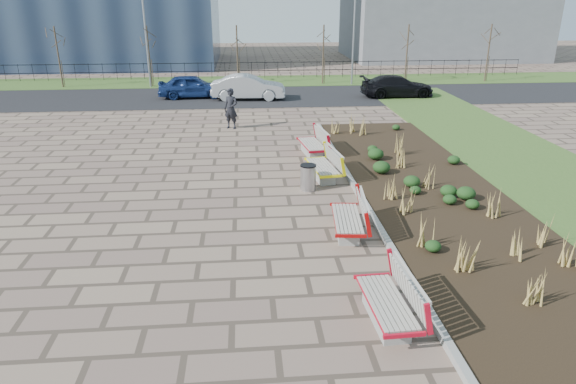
{
  "coord_description": "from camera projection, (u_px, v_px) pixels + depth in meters",
  "views": [
    {
      "loc": [
        0.37,
        -10.15,
        6.01
      ],
      "look_at": [
        1.5,
        3.0,
        0.9
      ],
      "focal_mm": 32.0,
      "sensor_mm": 36.0,
      "label": 1
    }
  ],
  "objects": [
    {
      "name": "car_blue",
      "position": [
        192.0,
        86.0,
        31.48
      ],
      "size": [
        4.18,
        1.87,
        1.4
      ],
      "primitive_type": "imported",
      "rotation": [
        0.0,
        0.0,
        1.63
      ],
      "color": "navy",
      "rests_on": "road"
    },
    {
      "name": "tree_d",
      "position": [
        323.0,
        55.0,
        35.94
      ],
      "size": [
        1.4,
        1.4,
        4.0
      ],
      "primitive_type": null,
      "color": "#4C3D2D",
      "rests_on": "grass_verge_far"
    },
    {
      "name": "tree_c",
      "position": [
        237.0,
        55.0,
        35.46
      ],
      "size": [
        1.4,
        1.4,
        4.0
      ],
      "primitive_type": null,
      "color": "#4C3D2D",
      "rests_on": "grass_verge_far"
    },
    {
      "name": "pedestrian",
      "position": [
        231.0,
        109.0,
        24.21
      ],
      "size": [
        0.82,
        0.7,
        1.9
      ],
      "primitive_type": "imported",
      "rotation": [
        0.0,
        0.0,
        -0.43
      ],
      "color": "black",
      "rests_on": "ground"
    },
    {
      "name": "bench_c",
      "position": [
        322.0,
        165.0,
        17.7
      ],
      "size": [
        1.16,
        2.2,
        1.0
      ],
      "primitive_type": null,
      "rotation": [
        0.0,
        0.0,
        0.13
      ],
      "color": "yellow",
      "rests_on": "ground"
    },
    {
      "name": "lamp_east",
      "position": [
        353.0,
        40.0,
        35.28
      ],
      "size": [
        0.24,
        0.6,
        6.0
      ],
      "primitive_type": null,
      "color": "gray",
      "rests_on": "grass_verge_far"
    },
    {
      "name": "railing_fence",
      "position": [
        238.0,
        70.0,
        38.76
      ],
      "size": [
        44.0,
        0.1,
        1.2
      ],
      "primitive_type": null,
      "color": "black",
      "rests_on": "grass_verge_far"
    },
    {
      "name": "car_black",
      "position": [
        397.0,
        86.0,
        31.79
      ],
      "size": [
        4.54,
        1.94,
        1.3
      ],
      "primitive_type": "imported",
      "rotation": [
        0.0,
        0.0,
        1.6
      ],
      "color": "black",
      "rests_on": "road"
    },
    {
      "name": "building_grey",
      "position": [
        441.0,
        5.0,
        50.4
      ],
      "size": [
        18.0,
        12.0,
        10.0
      ],
      "primitive_type": "cube",
      "color": "slate",
      "rests_on": "ground"
    },
    {
      "name": "litter_bin",
      "position": [
        308.0,
        178.0,
        16.7
      ],
      "size": [
        0.51,
        0.51,
        0.84
      ],
      "primitive_type": "cylinder",
      "color": "#B2B2B7",
      "rests_on": "ground"
    },
    {
      "name": "tree_a",
      "position": [
        59.0,
        57.0,
        34.5
      ],
      "size": [
        1.4,
        1.4,
        4.0
      ],
      "primitive_type": null,
      "color": "#4C3D2D",
      "rests_on": "grass_verge_far"
    },
    {
      "name": "tree_f",
      "position": [
        488.0,
        53.0,
        36.9
      ],
      "size": [
        1.4,
        1.4,
        4.0
      ],
      "primitive_type": null,
      "color": "#4C3D2D",
      "rests_on": "grass_verge_far"
    },
    {
      "name": "bench_b",
      "position": [
        347.0,
        216.0,
        13.6
      ],
      "size": [
        1.11,
        2.18,
        1.0
      ],
      "primitive_type": null,
      "rotation": [
        0.0,
        0.0,
        -0.1
      ],
      "color": "#A40B0A",
      "rests_on": "ground"
    },
    {
      "name": "planting_curb",
      "position": [
        357.0,
        191.0,
        16.51
      ],
      "size": [
        0.16,
        18.0,
        0.15
      ],
      "primitive_type": "cube",
      "color": "gray",
      "rests_on": "ground"
    },
    {
      "name": "bench_a",
      "position": [
        387.0,
        299.0,
        9.9
      ],
      "size": [
        1.0,
        2.14,
        1.0
      ],
      "primitive_type": null,
      "rotation": [
        0.0,
        0.0,
        0.05
      ],
      "color": "red",
      "rests_on": "ground"
    },
    {
      "name": "grass_verge_near",
      "position": [
        566.0,
        186.0,
        17.09
      ],
      "size": [
        5.0,
        38.0,
        0.04
      ],
      "primitive_type": "cube",
      "color": "#33511E",
      "rests_on": "ground"
    },
    {
      "name": "bench_d",
      "position": [
        312.0,
        143.0,
        20.35
      ],
      "size": [
        1.16,
        2.2,
        1.0
      ],
      "primitive_type": null,
      "rotation": [
        0.0,
        0.0,
        0.13
      ],
      "color": "#B50C1E",
      "rests_on": "ground"
    },
    {
      "name": "car_silver",
      "position": [
        248.0,
        87.0,
        30.98
      ],
      "size": [
        4.54,
        1.86,
        1.46
      ],
      "primitive_type": "imported",
      "rotation": [
        0.0,
        0.0,
        1.5
      ],
      "color": "#9A9DA1",
      "rests_on": "road"
    },
    {
      "name": "ground",
      "position": [
        233.0,
        279.0,
        11.57
      ],
      "size": [
        120.0,
        120.0,
        0.0
      ],
      "primitive_type": "plane",
      "color": "#796453",
      "rests_on": "ground"
    },
    {
      "name": "grass_verge_far",
      "position": [
        238.0,
        81.0,
        37.59
      ],
      "size": [
        80.0,
        5.0,
        0.04
      ],
      "primitive_type": "cube",
      "color": "#33511E",
      "rests_on": "ground"
    },
    {
      "name": "tree_b",
      "position": [
        149.0,
        56.0,
        34.98
      ],
      "size": [
        1.4,
        1.4,
        4.0
      ],
      "primitive_type": null,
      "color": "#4C3D2D",
      "rests_on": "grass_verge_far"
    },
    {
      "name": "road",
      "position": [
        238.0,
        97.0,
        32.01
      ],
      "size": [
        80.0,
        7.0,
        0.02
      ],
      "primitive_type": "cube",
      "color": "black",
      "rests_on": "ground"
    },
    {
      "name": "lamp_west",
      "position": [
        146.0,
        42.0,
        34.16
      ],
      "size": [
        0.24,
        0.6,
        6.0
      ],
      "primitive_type": null,
      "color": "gray",
      "rests_on": "grass_verge_far"
    },
    {
      "name": "planting_bed",
      "position": [
        428.0,
        190.0,
        16.7
      ],
      "size": [
        4.5,
        18.0,
        0.1
      ],
      "primitive_type": "cube",
      "color": "black",
      "rests_on": "ground"
    },
    {
      "name": "tree_e",
      "position": [
        407.0,
        54.0,
        36.42
      ],
      "size": [
        1.4,
        1.4,
        4.0
      ],
      "primitive_type": null,
      "color": "#4C3D2D",
      "rests_on": "grass_verge_far"
    }
  ]
}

